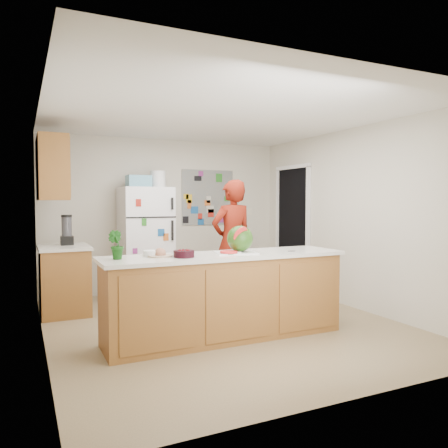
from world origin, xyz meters
name	(u,v)px	position (x,y,z in m)	size (l,w,h in m)	color
floor	(223,325)	(0.00, 0.00, -0.01)	(4.00, 4.50, 0.02)	brown
wall_back	(166,215)	(0.00, 2.26, 1.25)	(4.00, 0.02, 2.50)	beige
wall_left	(41,225)	(-2.01, 0.00, 1.25)	(0.02, 4.50, 2.50)	beige
wall_right	(354,218)	(2.01, 0.00, 1.25)	(0.02, 4.50, 2.50)	beige
ceiling	(223,115)	(0.00, 0.00, 2.51)	(4.00, 4.50, 0.02)	white
doorway	(293,229)	(1.99, 1.45, 1.02)	(0.03, 0.85, 2.04)	black
peninsula_base	(225,298)	(-0.20, -0.50, 0.44)	(2.60, 0.62, 0.88)	brown
peninsula_top	(225,256)	(-0.20, -0.50, 0.90)	(2.68, 0.70, 0.04)	silver
side_counter_base	(64,281)	(-1.69, 1.35, 0.43)	(0.60, 0.80, 0.86)	brown
side_counter_top	(64,247)	(-1.69, 1.35, 0.88)	(0.64, 0.84, 0.04)	silver
upper_cabinets	(52,169)	(-1.82, 1.30, 1.90)	(0.35, 1.00, 0.80)	brown
refrigerator	(146,242)	(-0.45, 1.88, 0.85)	(0.75, 0.70, 1.70)	silver
fridge_top_bin	(139,181)	(-0.55, 1.88, 1.79)	(0.35, 0.28, 0.18)	#5999B2
photo_collage	(208,198)	(0.75, 2.24, 1.55)	(0.95, 0.01, 0.95)	slate
person	(232,242)	(0.55, 0.86, 0.90)	(0.65, 0.43, 1.79)	maroon
blender_appliance	(67,231)	(-1.64, 1.44, 1.09)	(0.13, 0.13, 0.38)	black
cutting_board	(236,253)	(-0.07, -0.50, 0.93)	(0.44, 0.33, 0.01)	white
watermelon	(240,239)	(-0.01, -0.48, 1.08)	(0.29, 0.29, 0.29)	#346111
watermelon_slice	(229,252)	(-0.18, -0.55, 0.94)	(0.19, 0.19, 0.02)	red
cherry_bowl	(184,254)	(-0.71, -0.59, 0.96)	(0.21, 0.21, 0.07)	black
white_bowl	(152,253)	(-0.98, -0.37, 0.95)	(0.17, 0.17, 0.06)	white
cobalt_bowl	(185,255)	(-0.69, -0.57, 0.95)	(0.13, 0.13, 0.05)	#001255
plate	(160,256)	(-0.91, -0.44, 0.93)	(0.26, 0.26, 0.02)	beige
paper_towel	(231,253)	(-0.13, -0.50, 0.93)	(0.19, 0.17, 0.02)	silver
keys	(292,251)	(0.55, -0.65, 0.93)	(0.09, 0.04, 0.01)	gray
potted_plant	(116,245)	(-1.36, -0.45, 1.06)	(0.16, 0.13, 0.28)	#133F0D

